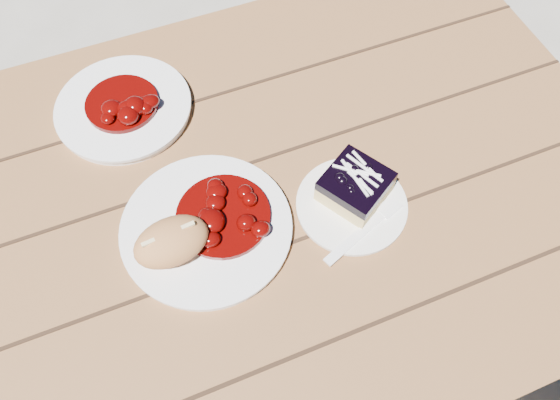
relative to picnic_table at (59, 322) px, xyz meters
name	(u,v)px	position (x,y,z in m)	size (l,w,h in m)	color
ground	(137,390)	(0.00, 0.00, -0.59)	(60.00, 60.00, 0.00)	gray
picnic_table	(59,322)	(0.00, 0.00, 0.00)	(2.00, 1.55, 0.75)	brown
main_plate	(207,229)	(0.28, -0.01, 0.17)	(0.26, 0.26, 0.02)	white
goulash_stew	(222,211)	(0.31, -0.01, 0.20)	(0.14, 0.14, 0.04)	#530402
bread_roll	(171,242)	(0.23, -0.03, 0.21)	(0.11, 0.07, 0.06)	#BD7E48
dessert_plate	(351,206)	(0.51, -0.06, 0.17)	(0.17, 0.17, 0.01)	white
blueberry_cake	(355,186)	(0.52, -0.04, 0.20)	(0.12, 0.12, 0.05)	#E3C77C
fork_dessert	(356,237)	(0.49, -0.11, 0.17)	(0.03, 0.16, 0.01)	white
second_plate	(124,109)	(0.22, 0.27, 0.17)	(0.23, 0.23, 0.02)	white
second_stew	(120,98)	(0.22, 0.27, 0.20)	(0.13, 0.13, 0.04)	#530402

